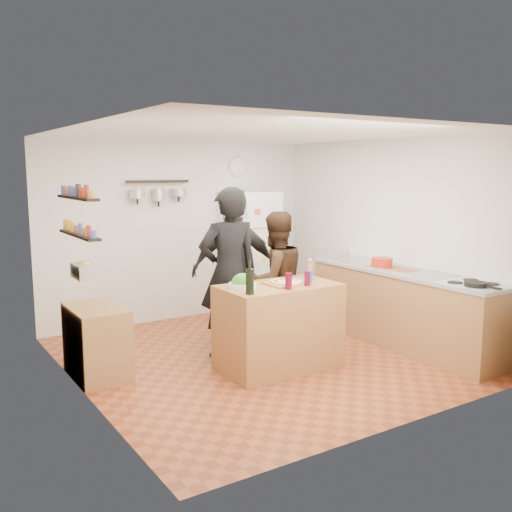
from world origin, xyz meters
TOP-DOWN VIEW (x-y plane):
  - room_shell at (0.00, 0.39)m, footprint 4.20×4.20m
  - prep_island at (-0.03, -0.40)m, footprint 1.25×0.72m
  - pizza_board at (0.05, -0.42)m, footprint 0.42×0.34m
  - pizza at (0.05, -0.42)m, footprint 0.34×0.34m
  - salad_bowl at (-0.45, -0.35)m, footprint 0.28×0.28m
  - wine_bottle at (-0.53, -0.62)m, footprint 0.08×0.08m
  - wine_glass_near at (-0.08, -0.64)m, footprint 0.07×0.07m
  - wine_glass_far at (0.19, -0.60)m, footprint 0.06×0.06m
  - pepper_mill at (0.42, -0.35)m, footprint 0.06×0.06m
  - salt_canister at (0.27, -0.52)m, footprint 0.08×0.08m
  - person_left at (-0.28, 0.22)m, footprint 0.76×0.56m
  - person_center at (0.32, 0.18)m, footprint 0.82×0.65m
  - person_back at (0.07, 0.69)m, footprint 1.14×0.71m
  - counter_run at (1.70, -0.55)m, footprint 0.63×2.63m
  - stove_top at (1.70, -1.50)m, footprint 0.60×0.62m
  - skillet at (1.60, -1.61)m, footprint 0.23×0.23m
  - sink at (1.70, 0.30)m, footprint 0.50×0.80m
  - cutting_board at (1.70, -0.49)m, footprint 0.30×0.40m
  - red_bowl at (1.65, -0.22)m, footprint 0.26×0.26m
  - fridge at (0.95, 1.75)m, footprint 0.70×0.68m
  - wall_clock at (0.95, 2.08)m, footprint 0.30×0.03m
  - spice_shelf_lower at (-1.93, 0.20)m, footprint 0.12×1.00m
  - spice_shelf_upper at (-1.93, 0.20)m, footprint 0.12×1.00m
  - produce_basket at (-1.90, 0.20)m, footprint 0.18×0.35m
  - side_table at (-1.74, 0.42)m, footprint 0.50×0.80m
  - pot_rack at (-0.35, 2.00)m, footprint 0.90×0.04m

SIDE VIEW (x-z plane):
  - side_table at x=-1.74m, z-range 0.00..0.73m
  - counter_run at x=1.70m, z-range 0.00..0.90m
  - prep_island at x=-0.03m, z-range 0.00..0.91m
  - person_center at x=0.32m, z-range 0.00..1.63m
  - fridge at x=0.95m, z-range 0.00..1.80m
  - person_back at x=0.07m, z-range 0.00..1.81m
  - stove_top at x=1.70m, z-range 0.90..0.92m
  - cutting_board at x=1.70m, z-range 0.90..0.92m
  - sink at x=1.70m, z-range 0.90..0.93m
  - pizza_board at x=0.05m, z-range 0.91..0.93m
  - salad_bowl at x=-0.45m, z-range 0.91..0.97m
  - pizza at x=0.05m, z-range 0.93..0.95m
  - skillet at x=1.60m, z-range 0.92..0.97m
  - person_left at x=-0.28m, z-range 0.00..1.93m
  - red_bowl at x=1.65m, z-range 0.92..1.03m
  - salt_canister at x=0.27m, z-range 0.91..1.04m
  - wine_glass_far at x=0.19m, z-range 0.91..1.07m
  - wine_glass_near at x=-0.08m, z-range 0.91..1.08m
  - pepper_mill at x=0.42m, z-range 0.91..1.10m
  - wine_bottle at x=-0.53m, z-range 0.91..1.16m
  - produce_basket at x=-1.90m, z-range 1.08..1.22m
  - room_shell at x=0.00m, z-range -0.85..3.35m
  - spice_shelf_lower at x=-1.93m, z-range 1.49..1.51m
  - spice_shelf_upper at x=-1.93m, z-range 1.84..1.86m
  - pot_rack at x=-0.35m, z-range 1.93..1.97m
  - wall_clock at x=0.95m, z-range 2.00..2.30m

